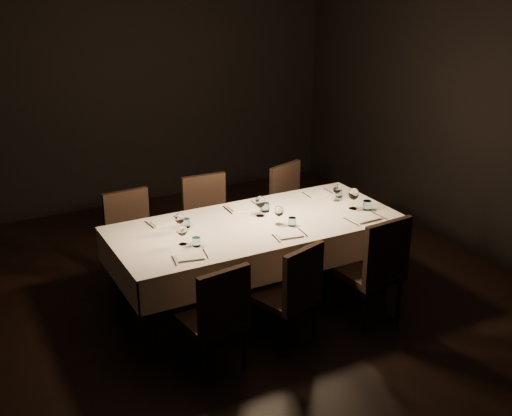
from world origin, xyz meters
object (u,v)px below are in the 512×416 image
dining_table (256,231)px  chair_far_left (132,234)px  chair_near_center (293,291)px  chair_far_center (209,218)px  chair_near_right (376,266)px  chair_near_left (217,314)px  chair_far_right (292,203)px

dining_table → chair_far_left: bearing=135.2°
chair_far_left → chair_near_center: bearing=-67.0°
dining_table → chair_far_center: bearing=95.2°
chair_near_center → chair_near_right: bearing=160.7°
chair_near_left → chair_near_right: bearing=173.6°
chair_near_center → chair_far_center: size_ratio=0.95×
chair_far_left → chair_far_center: size_ratio=0.97×
chair_near_right → chair_far_right: bearing=-101.2°
chair_near_left → chair_far_left: (-0.10, 1.67, 0.01)m
chair_near_right → chair_far_left: (-1.56, 1.65, -0.03)m
chair_far_center → chair_far_right: (0.96, -0.00, -0.01)m
chair_far_left → chair_far_right: 1.74m
chair_near_right → chair_far_left: size_ratio=1.08×
dining_table → chair_far_center: 0.87m
dining_table → chair_far_left: (-0.86, 0.85, -0.19)m
chair_near_right → chair_far_center: 1.82m
chair_near_center → chair_far_right: 1.89m
dining_table → chair_far_center: size_ratio=2.70×
dining_table → chair_near_right: bearing=-48.9°
dining_table → chair_near_right: 1.07m
chair_near_center → chair_far_left: (-0.77, 1.63, 0.01)m
chair_near_left → chair_far_center: (0.68, 1.67, 0.02)m
chair_far_left → chair_far_right: (1.74, -0.01, 0.00)m
chair_near_center → chair_near_right: 0.78m
dining_table → chair_far_right: size_ratio=2.76×
chair_near_center → chair_near_right: chair_near_right is taller
dining_table → chair_far_right: bearing=43.7°
chair_far_center → chair_far_right: 0.96m
chair_far_center → chair_near_left: bearing=-109.5°
chair_near_center → chair_far_center: bearing=-107.7°
chair_far_left → chair_far_right: chair_far_right is taller
chair_far_right → chair_far_left: bearing=160.6°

